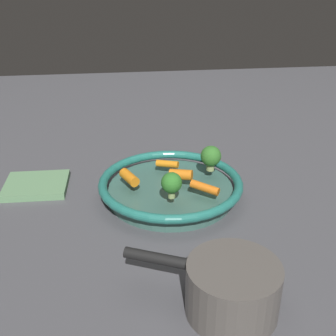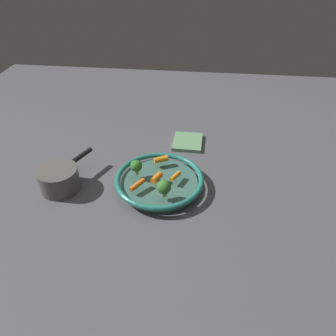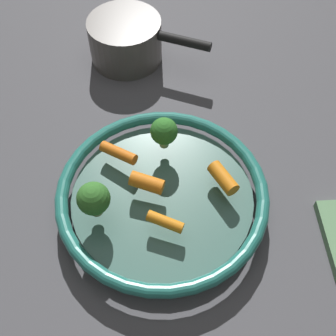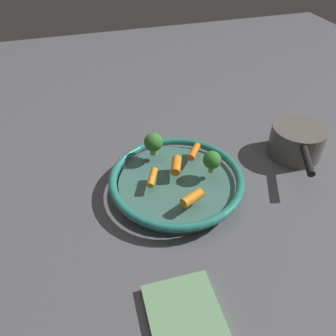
{
  "view_description": "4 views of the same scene",
  "coord_description": "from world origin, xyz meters",
  "px_view_note": "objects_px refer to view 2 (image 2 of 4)",
  "views": [
    {
      "loc": [
        -0.75,
        0.1,
        0.44
      ],
      "look_at": [
        -0.03,
        0.01,
        0.08
      ],
      "focal_mm": 45.85,
      "sensor_mm": 36.0,
      "label": 1
    },
    {
      "loc": [
        0.12,
        -0.78,
        0.68
      ],
      "look_at": [
        0.03,
        0.02,
        0.06
      ],
      "focal_mm": 33.68,
      "sensor_mm": 36.0,
      "label": 2
    },
    {
      "loc": [
        0.31,
        -0.02,
        0.53
      ],
      "look_at": [
        -0.02,
        0.01,
        0.06
      ],
      "focal_mm": 46.14,
      "sensor_mm": 36.0,
      "label": 3
    },
    {
      "loc": [
        0.17,
        0.51,
        0.52
      ],
      "look_at": [
        0.02,
        -0.0,
        0.07
      ],
      "focal_mm": 36.04,
      "sensor_mm": 36.0,
      "label": 4
    }
  ],
  "objects_px": {
    "baby_carrot_back": "(137,185)",
    "baby_carrot_center": "(157,178)",
    "baby_carrot_near_rim": "(175,177)",
    "broccoli_floret_mid": "(164,187)",
    "saucepan": "(59,179)",
    "serving_bowl": "(159,182)",
    "dish_towel": "(188,142)",
    "baby_carrot_left": "(161,159)",
    "broccoli_floret_large": "(136,166)"
  },
  "relations": [
    {
      "from": "baby_carrot_near_rim",
      "to": "saucepan",
      "type": "bearing_deg",
      "value": -174.25
    },
    {
      "from": "baby_carrot_back",
      "to": "broccoli_floret_large",
      "type": "relative_size",
      "value": 1.11
    },
    {
      "from": "baby_carrot_left",
      "to": "broccoli_floret_large",
      "type": "bearing_deg",
      "value": -133.44
    },
    {
      "from": "broccoli_floret_mid",
      "to": "saucepan",
      "type": "distance_m",
      "value": 0.35
    },
    {
      "from": "serving_bowl",
      "to": "broccoli_floret_mid",
      "type": "distance_m",
      "value": 0.1
    },
    {
      "from": "baby_carrot_center",
      "to": "baby_carrot_near_rim",
      "type": "bearing_deg",
      "value": 15.98
    },
    {
      "from": "baby_carrot_back",
      "to": "broccoli_floret_mid",
      "type": "height_order",
      "value": "broccoli_floret_mid"
    },
    {
      "from": "baby_carrot_near_rim",
      "to": "dish_towel",
      "type": "height_order",
      "value": "baby_carrot_near_rim"
    },
    {
      "from": "broccoli_floret_large",
      "to": "saucepan",
      "type": "xyz_separation_m",
      "value": [
        -0.24,
        -0.05,
        -0.03
      ]
    },
    {
      "from": "baby_carrot_back",
      "to": "baby_carrot_center",
      "type": "distance_m",
      "value": 0.07
    },
    {
      "from": "baby_carrot_near_rim",
      "to": "saucepan",
      "type": "relative_size",
      "value": 0.23
    },
    {
      "from": "baby_carrot_near_rim",
      "to": "saucepan",
      "type": "xyz_separation_m",
      "value": [
        -0.37,
        -0.04,
        -0.01
      ]
    },
    {
      "from": "broccoli_floret_large",
      "to": "dish_towel",
      "type": "bearing_deg",
      "value": 60.94
    },
    {
      "from": "broccoli_floret_large",
      "to": "dish_towel",
      "type": "distance_m",
      "value": 0.31
    },
    {
      "from": "serving_bowl",
      "to": "baby_carrot_near_rim",
      "type": "height_order",
      "value": "baby_carrot_near_rim"
    },
    {
      "from": "broccoli_floret_large",
      "to": "baby_carrot_back",
      "type": "bearing_deg",
      "value": -76.98
    },
    {
      "from": "baby_carrot_center",
      "to": "broccoli_floret_mid",
      "type": "distance_m",
      "value": 0.08
    },
    {
      "from": "serving_bowl",
      "to": "dish_towel",
      "type": "relative_size",
      "value": 2.24
    },
    {
      "from": "baby_carrot_left",
      "to": "saucepan",
      "type": "distance_m",
      "value": 0.34
    },
    {
      "from": "baby_carrot_near_rim",
      "to": "broccoli_floret_mid",
      "type": "bearing_deg",
      "value": -107.23
    },
    {
      "from": "baby_carrot_left",
      "to": "baby_carrot_center",
      "type": "xyz_separation_m",
      "value": [
        -0.0,
        -0.1,
        0.0
      ]
    },
    {
      "from": "serving_bowl",
      "to": "dish_towel",
      "type": "height_order",
      "value": "serving_bowl"
    },
    {
      "from": "broccoli_floret_large",
      "to": "broccoli_floret_mid",
      "type": "relative_size",
      "value": 0.94
    },
    {
      "from": "serving_bowl",
      "to": "saucepan",
      "type": "bearing_deg",
      "value": -172.74
    },
    {
      "from": "serving_bowl",
      "to": "broccoli_floret_large",
      "type": "relative_size",
      "value": 5.79
    },
    {
      "from": "baby_carrot_back",
      "to": "broccoli_floret_large",
      "type": "xyz_separation_m",
      "value": [
        -0.02,
        0.07,
        0.02
      ]
    },
    {
      "from": "saucepan",
      "to": "dish_towel",
      "type": "height_order",
      "value": "saucepan"
    },
    {
      "from": "serving_bowl",
      "to": "baby_carrot_center",
      "type": "distance_m",
      "value": 0.04
    },
    {
      "from": "saucepan",
      "to": "broccoli_floret_large",
      "type": "bearing_deg",
      "value": 11.33
    },
    {
      "from": "baby_carrot_back",
      "to": "dish_towel",
      "type": "relative_size",
      "value": 0.43
    },
    {
      "from": "baby_carrot_left",
      "to": "dish_towel",
      "type": "distance_m",
      "value": 0.22
    },
    {
      "from": "baby_carrot_back",
      "to": "baby_carrot_left",
      "type": "bearing_deg",
      "value": 68.45
    },
    {
      "from": "saucepan",
      "to": "dish_towel",
      "type": "distance_m",
      "value": 0.51
    },
    {
      "from": "baby_carrot_left",
      "to": "broccoli_floret_mid",
      "type": "bearing_deg",
      "value": -79.28
    },
    {
      "from": "broccoli_floret_large",
      "to": "broccoli_floret_mid",
      "type": "height_order",
      "value": "broccoli_floret_mid"
    },
    {
      "from": "baby_carrot_back",
      "to": "broccoli_floret_large",
      "type": "distance_m",
      "value": 0.07
    },
    {
      "from": "broccoli_floret_mid",
      "to": "dish_towel",
      "type": "distance_m",
      "value": 0.37
    },
    {
      "from": "baby_carrot_back",
      "to": "saucepan",
      "type": "relative_size",
      "value": 0.27
    },
    {
      "from": "serving_bowl",
      "to": "baby_carrot_back",
      "type": "xyz_separation_m",
      "value": [
        -0.06,
        -0.06,
        0.03
      ]
    },
    {
      "from": "saucepan",
      "to": "dish_towel",
      "type": "relative_size",
      "value": 1.61
    },
    {
      "from": "serving_bowl",
      "to": "baby_carrot_back",
      "type": "bearing_deg",
      "value": -136.55
    },
    {
      "from": "serving_bowl",
      "to": "baby_carrot_center",
      "type": "xyz_separation_m",
      "value": [
        -0.01,
        -0.02,
        0.03
      ]
    },
    {
      "from": "serving_bowl",
      "to": "saucepan",
      "type": "xyz_separation_m",
      "value": [
        -0.32,
        -0.04,
        0.02
      ]
    },
    {
      "from": "baby_carrot_near_rim",
      "to": "serving_bowl",
      "type": "bearing_deg",
      "value": 176.49
    },
    {
      "from": "saucepan",
      "to": "dish_towel",
      "type": "xyz_separation_m",
      "value": [
        0.39,
        0.32,
        -0.03
      ]
    },
    {
      "from": "baby_carrot_left",
      "to": "baby_carrot_back",
      "type": "bearing_deg",
      "value": -111.55
    },
    {
      "from": "broccoli_floret_large",
      "to": "baby_carrot_left",
      "type": "bearing_deg",
      "value": 46.56
    },
    {
      "from": "serving_bowl",
      "to": "baby_carrot_center",
      "type": "height_order",
      "value": "baby_carrot_center"
    },
    {
      "from": "baby_carrot_back",
      "to": "dish_towel",
      "type": "bearing_deg",
      "value": 68.09
    },
    {
      "from": "serving_bowl",
      "to": "broccoli_floret_mid",
      "type": "xyz_separation_m",
      "value": [
        0.03,
        -0.09,
        0.05
      ]
    }
  ]
}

